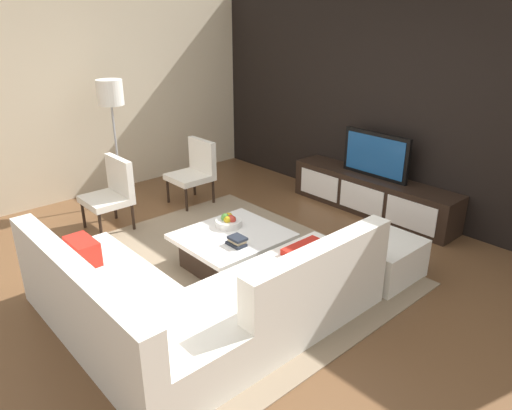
{
  "coord_description": "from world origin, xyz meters",
  "views": [
    {
      "loc": [
        3.34,
        -2.67,
        2.52
      ],
      "look_at": [
        -0.19,
        0.51,
        0.56
      ],
      "focal_mm": 33.51,
      "sensor_mm": 36.0,
      "label": 1
    }
  ],
  "objects_px": {
    "sectional_couch": "(193,301)",
    "coffee_table": "(233,250)",
    "media_console": "(372,195)",
    "ottoman": "(380,257)",
    "television": "(376,155)",
    "floor_lamp": "(111,100)",
    "accent_chair_near": "(112,190)",
    "accent_chair_far": "(195,168)",
    "book_stack": "(237,241)",
    "fruit_bowl": "(229,221)"
  },
  "relations": [
    {
      "from": "television",
      "to": "accent_chair_far",
      "type": "distance_m",
      "value": 2.42
    },
    {
      "from": "television",
      "to": "accent_chair_far",
      "type": "xyz_separation_m",
      "value": [
        -1.88,
        -1.49,
        -0.3
      ]
    },
    {
      "from": "sectional_couch",
      "to": "ottoman",
      "type": "bearing_deg",
      "value": 75.21
    },
    {
      "from": "media_console",
      "to": "sectional_couch",
      "type": "xyz_separation_m",
      "value": [
        0.51,
        -3.22,
        0.03
      ]
    },
    {
      "from": "accent_chair_near",
      "to": "accent_chair_far",
      "type": "relative_size",
      "value": 1.0
    },
    {
      "from": "ottoman",
      "to": "fruit_bowl",
      "type": "relative_size",
      "value": 2.5
    },
    {
      "from": "ottoman",
      "to": "accent_chair_far",
      "type": "distance_m",
      "value": 2.92
    },
    {
      "from": "television",
      "to": "coffee_table",
      "type": "relative_size",
      "value": 0.91
    },
    {
      "from": "ottoman",
      "to": "accent_chair_far",
      "type": "xyz_separation_m",
      "value": [
        -2.89,
        -0.2,
        0.29
      ]
    },
    {
      "from": "book_stack",
      "to": "fruit_bowl",
      "type": "bearing_deg",
      "value": 151.2
    },
    {
      "from": "accent_chair_near",
      "to": "accent_chair_far",
      "type": "distance_m",
      "value": 1.24
    },
    {
      "from": "book_stack",
      "to": "coffee_table",
      "type": "bearing_deg",
      "value": 151.5
    },
    {
      "from": "accent_chair_near",
      "to": "fruit_bowl",
      "type": "bearing_deg",
      "value": 12.67
    },
    {
      "from": "television",
      "to": "ottoman",
      "type": "relative_size",
      "value": 1.36
    },
    {
      "from": "sectional_couch",
      "to": "accent_chair_near",
      "type": "height_order",
      "value": "accent_chair_near"
    },
    {
      "from": "media_console",
      "to": "ottoman",
      "type": "height_order",
      "value": "media_console"
    },
    {
      "from": "accent_chair_near",
      "to": "book_stack",
      "type": "distance_m",
      "value": 2.0
    },
    {
      "from": "accent_chair_far",
      "to": "sectional_couch",
      "type": "bearing_deg",
      "value": -37.69
    },
    {
      "from": "ottoman",
      "to": "television",
      "type": "bearing_deg",
      "value": 128.24
    },
    {
      "from": "floor_lamp",
      "to": "book_stack",
      "type": "bearing_deg",
      "value": -1.98
    },
    {
      "from": "coffee_table",
      "to": "ottoman",
      "type": "height_order",
      "value": "ottoman"
    },
    {
      "from": "media_console",
      "to": "book_stack",
      "type": "bearing_deg",
      "value": -87.23
    },
    {
      "from": "ottoman",
      "to": "book_stack",
      "type": "distance_m",
      "value": 1.46
    },
    {
      "from": "media_console",
      "to": "accent_chair_far",
      "type": "relative_size",
      "value": 2.68
    },
    {
      "from": "accent_chair_near",
      "to": "ottoman",
      "type": "bearing_deg",
      "value": 20.42
    },
    {
      "from": "media_console",
      "to": "floor_lamp",
      "type": "bearing_deg",
      "value": -136.89
    },
    {
      "from": "coffee_table",
      "to": "accent_chair_near",
      "type": "distance_m",
      "value": 1.83
    },
    {
      "from": "media_console",
      "to": "coffee_table",
      "type": "xyz_separation_m",
      "value": [
        -0.1,
        -2.3,
        -0.05
      ]
    },
    {
      "from": "ottoman",
      "to": "accent_chair_far",
      "type": "relative_size",
      "value": 0.8
    },
    {
      "from": "television",
      "to": "coffee_table",
      "type": "height_order",
      "value": "television"
    },
    {
      "from": "media_console",
      "to": "ottoman",
      "type": "xyz_separation_m",
      "value": [
        1.02,
        -1.29,
        -0.05
      ]
    },
    {
      "from": "coffee_table",
      "to": "accent_chair_far",
      "type": "height_order",
      "value": "accent_chair_far"
    },
    {
      "from": "television",
      "to": "sectional_couch",
      "type": "height_order",
      "value": "television"
    },
    {
      "from": "coffee_table",
      "to": "floor_lamp",
      "type": "bearing_deg",
      "value": -179.33
    },
    {
      "from": "media_console",
      "to": "accent_chair_near",
      "type": "relative_size",
      "value": 2.68
    },
    {
      "from": "fruit_bowl",
      "to": "sectional_couch",
      "type": "bearing_deg",
      "value": -52.4
    },
    {
      "from": "coffee_table",
      "to": "media_console",
      "type": "bearing_deg",
      "value": 87.51
    },
    {
      "from": "media_console",
      "to": "book_stack",
      "type": "xyz_separation_m",
      "value": [
        0.12,
        -2.41,
        0.17
      ]
    },
    {
      "from": "sectional_couch",
      "to": "television",
      "type": "bearing_deg",
      "value": 98.96
    },
    {
      "from": "accent_chair_far",
      "to": "book_stack",
      "type": "relative_size",
      "value": 4.44
    },
    {
      "from": "fruit_bowl",
      "to": "accent_chair_far",
      "type": "bearing_deg",
      "value": 156.25
    },
    {
      "from": "coffee_table",
      "to": "floor_lamp",
      "type": "distance_m",
      "value": 2.68
    },
    {
      "from": "sectional_couch",
      "to": "floor_lamp",
      "type": "bearing_deg",
      "value": 163.32
    },
    {
      "from": "floor_lamp",
      "to": "book_stack",
      "type": "height_order",
      "value": "floor_lamp"
    },
    {
      "from": "television",
      "to": "floor_lamp",
      "type": "bearing_deg",
      "value": -136.88
    },
    {
      "from": "coffee_table",
      "to": "accent_chair_near",
      "type": "height_order",
      "value": "accent_chair_near"
    },
    {
      "from": "accent_chair_near",
      "to": "coffee_table",
      "type": "bearing_deg",
      "value": 7.75
    },
    {
      "from": "media_console",
      "to": "accent_chair_near",
      "type": "bearing_deg",
      "value": -124.09
    },
    {
      "from": "sectional_couch",
      "to": "coffee_table",
      "type": "bearing_deg",
      "value": 123.34
    },
    {
      "from": "fruit_bowl",
      "to": "media_console",
      "type": "bearing_deg",
      "value": 82.69
    }
  ]
}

